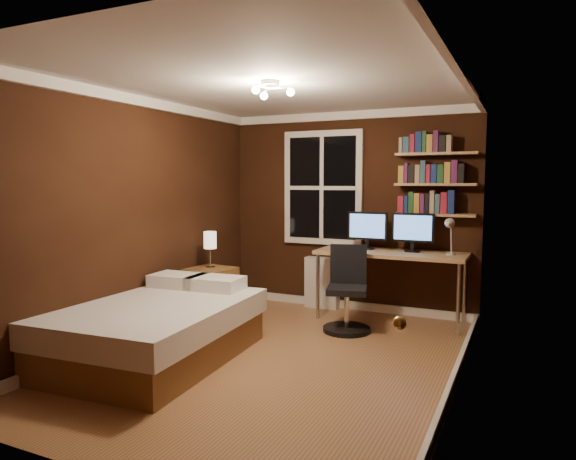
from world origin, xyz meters
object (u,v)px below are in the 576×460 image
at_px(bedside_lamp, 210,250).
at_px(monitor_left, 367,231).
at_px(radiator, 322,283).
at_px(office_chair, 347,299).
at_px(monitor_right, 413,232).
at_px(desk_lamp, 450,236).
at_px(bed, 157,329).
at_px(desk, 391,257).
at_px(nightstand, 211,293).

height_order(bedside_lamp, monitor_left, monitor_left).
relative_size(radiator, office_chair, 0.70).
xyz_separation_m(monitor_right, desk_lamp, (0.44, -0.17, -0.01)).
distance_m(monitor_right, desk_lamp, 0.47).
distance_m(bed, radiator, 2.53).
xyz_separation_m(bedside_lamp, radiator, (1.01, 1.06, -0.50)).
height_order(desk, monitor_left, monitor_left).
xyz_separation_m(bedside_lamp, monitor_left, (1.64, 0.92, 0.22)).
height_order(bed, monitor_left, monitor_left).
height_order(radiator, monitor_right, monitor_right).
distance_m(nightstand, office_chair, 1.64).
xyz_separation_m(bed, radiator, (0.68, 2.44, 0.05)).
relative_size(nightstand, bedside_lamp, 1.40).
distance_m(nightstand, radiator, 1.46).
bearing_deg(desk_lamp, monitor_left, 170.43).
bearing_deg(desk_lamp, desk, 173.25).
height_order(bedside_lamp, office_chair, bedside_lamp).
height_order(radiator, desk_lamp, desk_lamp).
bearing_deg(desk, office_chair, -118.04).
bearing_deg(nightstand, bedside_lamp, 0.00).
bearing_deg(radiator, monitor_right, -6.80).
height_order(nightstand, desk, desk).
relative_size(bedside_lamp, radiator, 0.66).
bearing_deg(office_chair, bed, -143.85).
relative_size(bed, bedside_lamp, 4.66).
height_order(nightstand, radiator, radiator).
height_order(nightstand, office_chair, office_chair).
bearing_deg(desk_lamp, nightstand, -163.91).
bearing_deg(bed, office_chair, 47.06).
relative_size(nightstand, desk, 0.35).
xyz_separation_m(bed, desk_lamp, (2.30, 2.13, 0.76)).
bearing_deg(radiator, bedside_lamp, -133.44).
bearing_deg(office_chair, desk_lamp, 13.33).
xyz_separation_m(nightstand, office_chair, (1.63, 0.23, 0.04)).
bearing_deg(bedside_lamp, monitor_left, 29.34).
relative_size(desk, monitor_left, 3.55).
xyz_separation_m(bedside_lamp, office_chair, (1.63, 0.23, -0.48)).
bearing_deg(bedside_lamp, office_chair, 7.91).
distance_m(bed, monitor_right, 3.05).
bearing_deg(office_chair, monitor_right, 36.66).
bearing_deg(bed, monitor_right, 47.22).
distance_m(radiator, monitor_right, 1.38).
relative_size(bed, desk_lamp, 4.60).
distance_m(bedside_lamp, desk, 2.12).
relative_size(monitor_right, office_chair, 0.52).
distance_m(nightstand, desk_lamp, 2.83).
relative_size(bedside_lamp, desk_lamp, 0.99).
height_order(nightstand, monitor_right, monitor_right).
xyz_separation_m(bedside_lamp, monitor_right, (2.18, 0.92, 0.22)).
height_order(desk, office_chair, office_chair).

